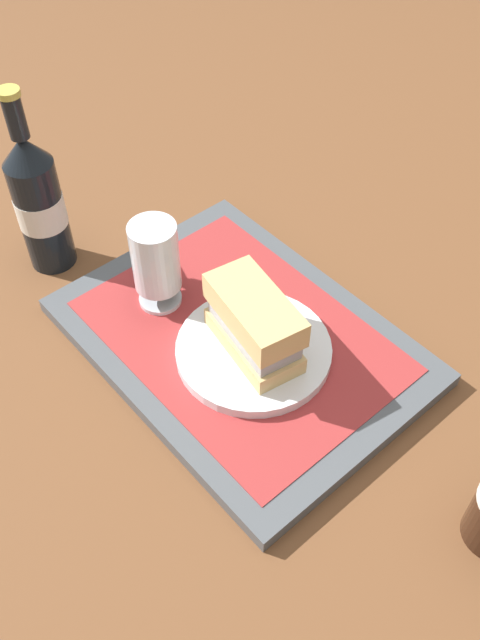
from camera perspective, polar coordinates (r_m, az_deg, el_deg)
ground_plane at (r=0.87m, az=0.00°, el=-2.17°), size 3.00×3.00×0.00m
tray at (r=0.87m, az=0.00°, el=-1.75°), size 0.44×0.32×0.02m
placemat at (r=0.86m, az=0.00°, el=-1.30°), size 0.38×0.27×0.00m
plate at (r=0.83m, az=1.14°, el=-2.52°), size 0.19×0.19×0.01m
sandwich at (r=0.80m, az=1.06°, el=-0.09°), size 0.14×0.09×0.08m
beer_glass at (r=0.86m, az=-7.02°, el=4.88°), size 0.06×0.06×0.12m
beer_bottle at (r=0.95m, az=-16.41°, el=9.43°), size 0.07×0.07×0.27m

